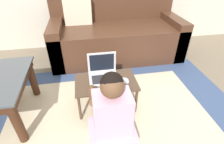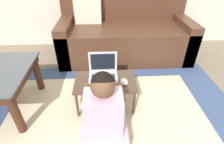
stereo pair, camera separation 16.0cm
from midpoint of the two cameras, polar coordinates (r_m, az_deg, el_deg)
ground_plane at (r=1.69m, az=5.50°, el=-14.14°), size 16.00×16.00×0.00m
area_rug at (r=1.64m, az=1.04°, el=-15.75°), size 2.57×1.83×0.01m
couch at (r=2.54m, az=5.73°, el=11.49°), size 1.76×0.81×0.81m
laptop_desk at (r=1.61m, az=0.60°, el=-3.93°), size 0.56×0.34×0.30m
laptop at (r=1.61m, az=-0.05°, el=-0.76°), size 0.26×0.22×0.23m
computer_mouse at (r=1.57m, az=6.92°, el=-3.27°), size 0.07×0.10×0.03m
person_seated at (r=1.29m, az=1.01°, el=-14.98°), size 0.35×0.40×0.67m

